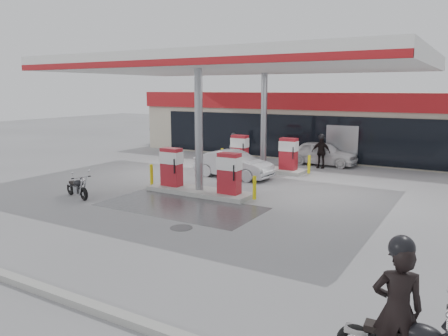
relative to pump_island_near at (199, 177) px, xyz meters
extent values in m
plane|color=gray|center=(0.00, -2.00, -0.71)|extent=(90.00, 90.00, 0.00)
cube|color=#4C4C4F|center=(0.50, -2.00, -0.71)|extent=(6.00, 3.00, 0.00)
cylinder|color=#38383A|center=(2.00, -4.00, -0.71)|extent=(0.70, 0.70, 0.01)
cube|color=#AEA692|center=(0.00, 14.00, 1.29)|extent=(22.00, 8.00, 4.00)
cube|color=black|center=(0.00, 9.97, 0.69)|extent=(18.00, 0.10, 2.60)
cube|color=#A01318|center=(0.00, 9.90, 2.79)|extent=(22.00, 0.25, 1.00)
cube|color=navy|center=(7.00, 9.85, 2.79)|extent=(3.50, 0.12, 0.80)
cube|color=gray|center=(3.00, 9.93, 0.39)|extent=(1.80, 0.14, 2.20)
cube|color=silver|center=(0.00, 3.00, 4.59)|extent=(16.00, 10.00, 0.60)
cube|color=#A01318|center=(0.00, -1.95, 4.41)|extent=(16.00, 0.12, 0.24)
cube|color=#A01318|center=(0.00, 7.95, 4.41)|extent=(16.00, 0.12, 0.24)
cylinder|color=gray|center=(0.00, 0.00, 1.88)|extent=(0.32, 0.32, 5.00)
cylinder|color=gray|center=(0.00, 6.00, 1.88)|extent=(0.32, 0.32, 5.00)
cube|color=#9E9E99|center=(0.00, 0.00, -0.62)|extent=(4.50, 1.30, 0.18)
cube|color=maroon|center=(-1.40, 0.00, 0.27)|extent=(0.85, 0.48, 1.60)
cube|color=maroon|center=(1.40, 0.00, 0.27)|extent=(0.85, 0.48, 1.60)
cube|color=silver|center=(-1.40, 0.00, 0.67)|extent=(0.88, 0.52, 0.50)
cube|color=silver|center=(1.40, 0.00, 0.67)|extent=(0.88, 0.52, 0.50)
cylinder|color=#CFBF0B|center=(-2.50, 0.00, -0.17)|extent=(0.14, 0.14, 0.90)
cylinder|color=#CFBF0B|center=(2.50, 0.00, -0.17)|extent=(0.14, 0.14, 0.90)
cube|color=#9E9E99|center=(0.00, 6.00, -0.62)|extent=(4.50, 1.30, 0.18)
cube|color=maroon|center=(-1.40, 6.00, 0.27)|extent=(0.85, 0.48, 1.60)
cube|color=maroon|center=(1.40, 6.00, 0.27)|extent=(0.85, 0.48, 1.60)
cube|color=silver|center=(-1.40, 6.00, 0.67)|extent=(0.88, 0.52, 0.50)
cube|color=silver|center=(1.40, 6.00, 0.67)|extent=(0.88, 0.52, 0.50)
cylinder|color=#CFBF0B|center=(-2.50, 6.00, -0.17)|extent=(0.14, 0.14, 0.90)
cylinder|color=#CFBF0B|center=(2.50, 6.00, -0.17)|extent=(0.14, 0.14, 0.90)
ellipsoid|color=black|center=(9.21, -7.98, 0.01)|extent=(0.59, 0.36, 0.29)
cube|color=black|center=(8.69, -8.01, -0.05)|extent=(0.58, 0.28, 0.10)
cylinder|color=silver|center=(9.52, -7.97, 0.32)|extent=(0.08, 0.79, 0.04)
imported|color=black|center=(8.85, -8.00, 0.30)|extent=(0.85, 0.70, 2.02)
torus|color=black|center=(-3.17, -3.18, -0.45)|extent=(0.54, 0.27, 0.53)
torus|color=black|center=(-4.33, -2.83, -0.45)|extent=(0.54, 0.27, 0.53)
cube|color=gray|center=(-3.72, -3.01, -0.38)|extent=(0.40, 0.30, 0.26)
cube|color=black|center=(-3.84, -2.97, -0.29)|extent=(0.78, 0.31, 0.07)
ellipsoid|color=black|center=(-3.59, -3.05, -0.10)|extent=(0.55, 0.41, 0.25)
cube|color=black|center=(-4.01, -2.92, -0.15)|extent=(0.52, 0.34, 0.09)
cylinder|color=silver|center=(-3.34, -3.13, 0.17)|extent=(0.22, 0.65, 0.03)
sphere|color=silver|center=(-3.24, -3.16, 0.06)|extent=(0.16, 0.16, 0.16)
cylinder|color=silver|center=(-4.10, -2.77, -0.46)|extent=(0.78, 0.29, 0.07)
imported|color=white|center=(2.11, 9.20, -0.04)|extent=(3.94, 1.62, 1.34)
imported|color=slate|center=(-3.29, 8.78, 0.07)|extent=(0.72, 0.85, 1.56)
imported|color=#B4B7BD|center=(-0.43, 3.60, -0.07)|extent=(3.99, 1.59, 1.29)
imported|color=#17184C|center=(-10.00, 12.00, -0.08)|extent=(4.49, 2.08, 1.27)
imported|color=black|center=(2.37, 8.20, 0.16)|extent=(1.02, 0.43, 1.73)
camera|label=1|loc=(9.67, -14.41, 3.50)|focal=35.00mm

